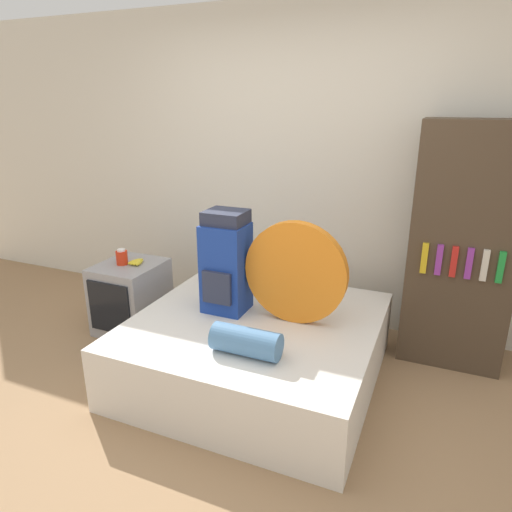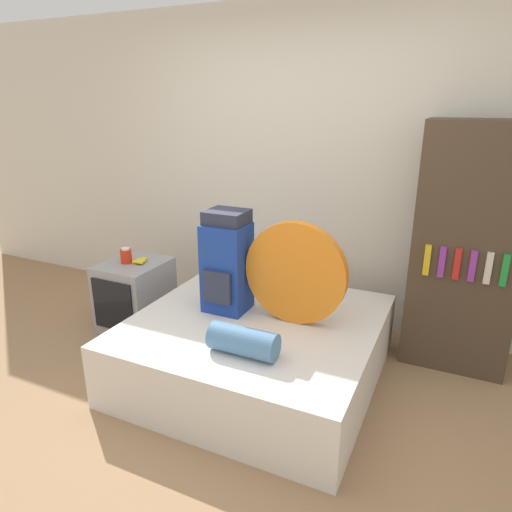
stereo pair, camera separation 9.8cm
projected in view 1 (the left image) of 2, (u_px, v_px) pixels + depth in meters
name	position (u px, v px, depth m)	size (l,w,h in m)	color
ground_plane	(197.00, 434.00, 2.66)	(16.00, 16.00, 0.00)	#997551
wall_back	(299.00, 170.00, 3.81)	(8.00, 0.05, 2.60)	silver
bed	(256.00, 347.00, 3.18)	(1.60, 1.59, 0.44)	silver
backpack	(226.00, 263.00, 3.13)	(0.29, 0.29, 0.71)	navy
tent_bag	(296.00, 273.00, 2.97)	(0.69, 0.07, 0.69)	orange
sleeping_roll	(246.00, 341.00, 2.64)	(0.41, 0.17, 0.17)	teal
television	(131.00, 297.00, 3.81)	(0.48, 0.55, 0.58)	#939399
canister	(122.00, 257.00, 3.70)	(0.09, 0.09, 0.13)	red
banana_bunch	(137.00, 262.00, 3.72)	(0.12, 0.15, 0.04)	yellow
bookshelf	(462.00, 248.00, 3.19)	(0.70, 0.41, 1.74)	#473828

